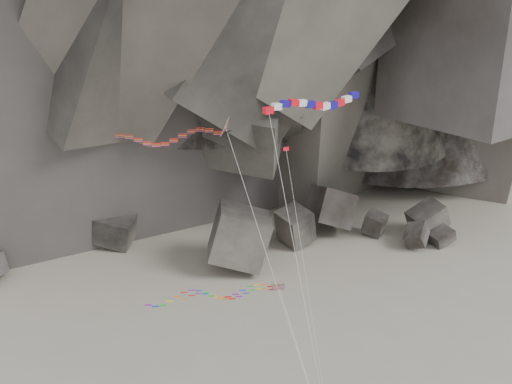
{
  "coord_description": "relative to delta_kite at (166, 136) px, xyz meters",
  "views": [
    {
      "loc": [
        -5.71,
        -47.26,
        42.06
      ],
      "look_at": [
        2.7,
        6.0,
        20.31
      ],
      "focal_mm": 45.0,
      "sensor_mm": 36.0,
      "label": 1
    }
  ],
  "objects": [
    {
      "name": "banner_kite",
      "position": [
        11.81,
        -0.87,
        2.24
      ],
      "size": [
        8.76,
        12.87,
        28.5
      ],
      "rotation": [
        0.0,
        0.0,
        0.41
      ],
      "color": "red",
      "rests_on": "ground"
    },
    {
      "name": "delta_kite",
      "position": [
        0.0,
        0.0,
        0.0
      ],
      "size": [
        16.51,
        12.13,
        27.15
      ],
      "rotation": [
        0.0,
        0.0,
        -0.42
      ],
      "color": "red",
      "rests_on": "ground"
    },
    {
      "name": "pennant_kite",
      "position": [
        10.1,
        -4.88,
        -7.68
      ],
      "size": [
        3.01,
        9.12,
        24.82
      ],
      "rotation": [
        0.0,
        0.0,
        0.24
      ],
      "color": "red",
      "rests_on": "ground"
    },
    {
      "name": "boulder_field",
      "position": [
        11.16,
        31.29,
        -24.43
      ],
      "size": [
        69.61,
        18.27,
        9.51
      ],
      "color": "#47423F",
      "rests_on": "ground"
    },
    {
      "name": "parafoil_kite",
      "position": [
        3.02,
        0.85,
        -15.4
      ],
      "size": [
        15.21,
        12.65,
        11.04
      ],
      "rotation": [
        0.0,
        0.0,
        -0.21
      ],
      "color": "#DBA50C",
      "rests_on": "ground"
    }
  ]
}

